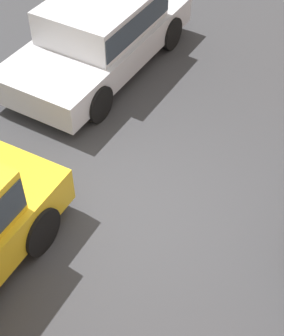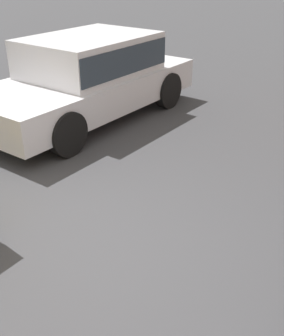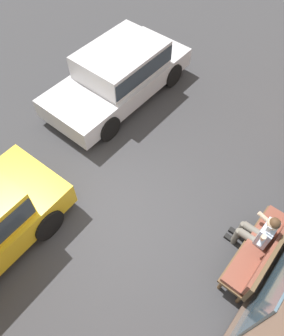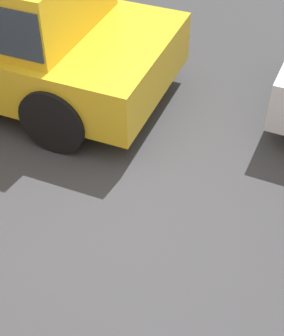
# 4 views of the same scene
# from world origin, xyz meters

# --- Properties ---
(ground_plane) EXTENTS (60.00, 60.00, 0.00)m
(ground_plane) POSITION_xyz_m (0.00, 0.00, 0.00)
(ground_plane) COLOR #38383A
(parked_car_near) EXTENTS (4.24, 1.92, 1.39)m
(parked_car_near) POSITION_xyz_m (-3.05, -2.32, 0.77)
(parked_car_near) COLOR silver
(parked_car_near) RESTS_ON ground_plane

